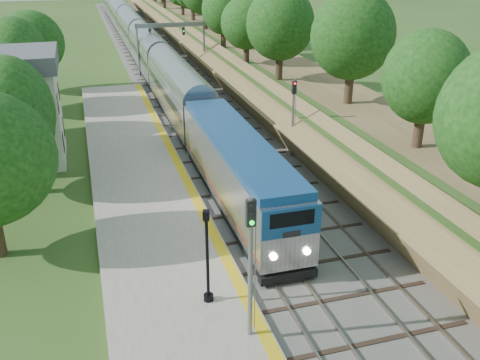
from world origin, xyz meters
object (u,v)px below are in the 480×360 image
object	(u,v)px
signal_platform	(250,254)
train	(140,43)
signal_gantry	(171,35)
lamppost_far	(207,262)
signal_farside	(293,110)
station_building	(0,108)

from	to	relation	value
signal_platform	train	bearing A→B (deg)	87.23
signal_gantry	lamppost_far	size ratio (longest dim) A/B	1.91
signal_farside	train	bearing A→B (deg)	98.50
signal_gantry	lamppost_far	distance (m)	46.29
station_building	signal_platform	size ratio (longest dim) A/B	1.42
station_building	train	xyz separation A→B (m)	(14.00, 36.59, -1.90)
station_building	signal_gantry	bearing A→B (deg)	56.62
signal_platform	station_building	bearing A→B (deg)	115.36
train	signal_platform	world-z (taller)	signal_platform
lamppost_far	signal_farside	xyz separation A→B (m)	(10.17, 15.87, 1.31)
train	signal_platform	distance (m)	60.09
signal_platform	signal_gantry	bearing A→B (deg)	83.67
signal_farside	lamppost_far	bearing A→B (deg)	-122.65
lamppost_far	signal_platform	world-z (taller)	signal_platform
signal_farside	station_building	bearing A→B (deg)	166.32
signal_platform	lamppost_far	bearing A→B (deg)	112.12
lamppost_far	signal_platform	distance (m)	3.34
signal_platform	signal_farside	world-z (taller)	signal_platform
signal_gantry	station_building	bearing A→B (deg)	-123.38
station_building	train	size ratio (longest dim) A/B	0.07
station_building	lamppost_far	size ratio (longest dim) A/B	1.96
station_building	signal_platform	xyz separation A→B (m)	(11.10, -23.41, 0.02)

